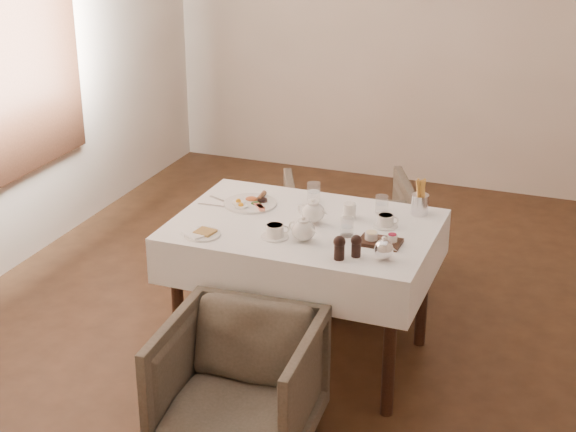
{
  "coord_description": "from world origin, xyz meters",
  "views": [
    {
      "loc": [
        1.18,
        -4.06,
        2.46
      ],
      "look_at": [
        -0.22,
        -0.39,
        0.82
      ],
      "focal_mm": 55.0,
      "sensor_mm": 36.0,
      "label": 1
    }
  ],
  "objects_px": {
    "table": "(304,245)",
    "teapot_centre": "(313,211)",
    "armchair_near": "(239,386)",
    "armchair_far": "(348,237)",
    "breakfast_plate": "(251,203)"
  },
  "relations": [
    {
      "from": "armchair_near",
      "to": "breakfast_plate",
      "type": "height_order",
      "value": "breakfast_plate"
    },
    {
      "from": "table",
      "to": "teapot_centre",
      "type": "bearing_deg",
      "value": 40.34
    },
    {
      "from": "teapot_centre",
      "to": "armchair_far",
      "type": "bearing_deg",
      "value": 102.16
    },
    {
      "from": "armchair_near",
      "to": "teapot_centre",
      "type": "xyz_separation_m",
      "value": [
        0.04,
        0.82,
        0.51
      ]
    },
    {
      "from": "breakfast_plate",
      "to": "teapot_centre",
      "type": "distance_m",
      "value": 0.4
    },
    {
      "from": "teapot_centre",
      "to": "table",
      "type": "bearing_deg",
      "value": -131.02
    },
    {
      "from": "table",
      "to": "armchair_far",
      "type": "bearing_deg",
      "value": 90.93
    },
    {
      "from": "breakfast_plate",
      "to": "armchair_near",
      "type": "bearing_deg",
      "value": -50.08
    },
    {
      "from": "breakfast_plate",
      "to": "teapot_centre",
      "type": "relative_size",
      "value": 1.74
    },
    {
      "from": "table",
      "to": "armchair_near",
      "type": "distance_m",
      "value": 0.86
    },
    {
      "from": "table",
      "to": "teapot_centre",
      "type": "relative_size",
      "value": 8.12
    },
    {
      "from": "armchair_far",
      "to": "teapot_centre",
      "type": "bearing_deg",
      "value": 69.36
    },
    {
      "from": "teapot_centre",
      "to": "breakfast_plate",
      "type": "bearing_deg",
      "value": 172.17
    },
    {
      "from": "armchair_near",
      "to": "armchair_far",
      "type": "distance_m",
      "value": 1.61
    },
    {
      "from": "table",
      "to": "teapot_centre",
      "type": "height_order",
      "value": "teapot_centre"
    }
  ]
}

